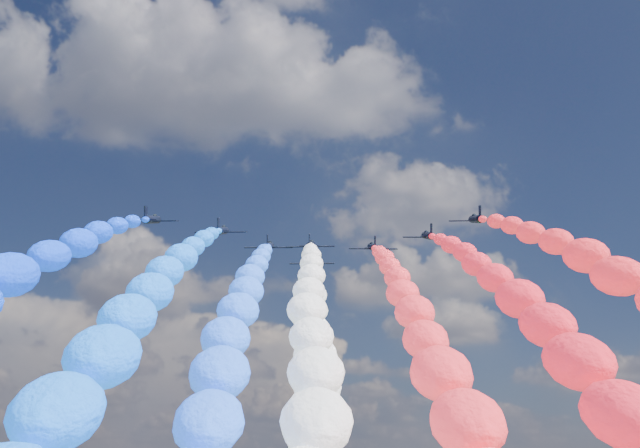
{
  "coord_description": "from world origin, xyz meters",
  "views": [
    {
      "loc": [
        -1.44,
        -125.81,
        66.25
      ],
      "look_at": [
        0.0,
        4.0,
        108.25
      ],
      "focal_mm": 44.44,
      "sensor_mm": 36.0,
      "label": 1
    }
  ],
  "objects": [
    {
      "name": "jet_0",
      "position": [
        -27.29,
        -4.19,
        106.25
      ],
      "size": [
        9.03,
        12.05,
        6.0
      ],
      "primitive_type": null,
      "rotation": [
        0.32,
        0.0,
        -0.04
      ],
      "color": "black"
    },
    {
      "name": "jet_1",
      "position": [
        -16.59,
        1.62,
        106.25
      ],
      "size": [
        9.0,
        12.03,
        6.0
      ],
      "primitive_type": null,
      "rotation": [
        0.32,
        0.0,
        -0.04
      ],
      "color": "black"
    },
    {
      "name": "trail_1",
      "position": [
        -16.59,
        -57.33,
        77.93
      ],
      "size": [
        5.93,
        114.55,
        59.52
      ],
      "primitive_type": null,
      "color": "blue"
    },
    {
      "name": "jet_2",
      "position": [
        -9.07,
        10.78,
        106.25
      ],
      "size": [
        8.86,
        11.93,
        6.0
      ],
      "primitive_type": null,
      "rotation": [
        0.32,
        0.0,
        -0.02
      ],
      "color": "black"
    },
    {
      "name": "trail_2",
      "position": [
        -9.07,
        -48.17,
        77.93
      ],
      "size": [
        5.93,
        114.55,
        59.52
      ],
      "primitive_type": null,
      "color": "#2660FF"
    },
    {
      "name": "jet_3",
      "position": [
        -1.55,
        10.12,
        106.25
      ],
      "size": [
        9.3,
        12.24,
        6.0
      ],
      "primitive_type": null,
      "rotation": [
        0.32,
        0.0,
        -0.06
      ],
      "color": "black"
    },
    {
      "name": "trail_3",
      "position": [
        -1.55,
        -48.83,
        77.93
      ],
      "size": [
        5.93,
        114.55,
        59.52
      ],
      "primitive_type": null,
      "color": "silver"
    },
    {
      "name": "jet_4",
      "position": [
        -1.32,
        21.68,
        106.25
      ],
      "size": [
        9.08,
        12.09,
        6.0
      ],
      "primitive_type": null,
      "rotation": [
        0.32,
        0.0,
        -0.04
      ],
      "color": "black"
    },
    {
      "name": "trail_4",
      "position": [
        -1.32,
        -37.27,
        77.93
      ],
      "size": [
        5.93,
        114.55,
        59.52
      ],
      "primitive_type": null,
      "color": "white"
    },
    {
      "name": "jet_5",
      "position": [
        9.62,
        11.35,
        106.25
      ],
      "size": [
        8.84,
        11.92,
        6.0
      ],
      "primitive_type": null,
      "rotation": [
        0.32,
        0.0,
        0.02
      ],
      "color": "black"
    },
    {
      "name": "trail_5",
      "position": [
        9.62,
        -47.6,
        77.93
      ],
      "size": [
        5.93,
        114.55,
        59.52
      ],
      "primitive_type": null,
      "color": "#F32B36"
    },
    {
      "name": "jet_6",
      "position": [
        18.6,
        4.13,
        106.25
      ],
      "size": [
        8.67,
        11.79,
        6.0
      ],
      "primitive_type": null,
      "rotation": [
        0.32,
        0.0,
        -0.01
      ],
      "color": "black"
    },
    {
      "name": "trail_6",
      "position": [
        18.6,
        -54.81,
        77.93
      ],
      "size": [
        5.93,
        114.55,
        59.52
      ],
      "primitive_type": null,
      "color": "red"
    },
    {
      "name": "jet_7",
      "position": [
        25.09,
        -5.0,
        106.25
      ],
      "size": [
        9.19,
        12.17,
        6.0
      ],
      "primitive_type": null,
      "rotation": [
        0.32,
        0.0,
        -0.05
      ],
      "color": "black"
    }
  ]
}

